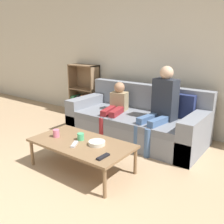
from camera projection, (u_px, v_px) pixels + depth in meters
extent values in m
plane|color=tan|center=(18.00, 214.00, 2.30)|extent=(22.00, 22.00, 0.00)
cube|color=beige|center=(164.00, 55.00, 4.21)|extent=(12.00, 0.06, 2.60)
cube|color=gray|center=(135.00, 129.00, 4.04)|extent=(2.19, 0.98, 0.31)
cube|color=slate|center=(132.00, 118.00, 3.91)|extent=(1.75, 0.80, 0.10)
cube|color=gray|center=(148.00, 97.00, 4.22)|extent=(2.19, 0.18, 0.42)
cube|color=gray|center=(89.00, 111.00, 4.57)|extent=(0.22, 0.98, 0.57)
cube|color=gray|center=(196.00, 135.00, 3.44)|extent=(0.22, 0.98, 0.57)
cube|color=navy|center=(183.00, 106.00, 3.73)|extent=(0.36, 0.12, 0.36)
cube|color=#8E7051|center=(73.00, 88.00, 5.42)|extent=(0.02, 0.28, 1.06)
cube|color=#8E7051|center=(96.00, 92.00, 5.06)|extent=(0.02, 0.28, 1.06)
cube|color=#8E7051|center=(88.00, 89.00, 5.34)|extent=(0.66, 0.02, 1.06)
cube|color=#8E7051|center=(85.00, 114.00, 5.39)|extent=(0.66, 0.28, 0.02)
cube|color=#8E7051|center=(84.00, 89.00, 5.24)|extent=(0.61, 0.28, 0.02)
cube|color=#8E7051|center=(83.00, 65.00, 5.10)|extent=(0.66, 0.28, 0.02)
cube|color=#2D7A4C|center=(75.00, 104.00, 5.48)|extent=(0.06, 0.20, 0.35)
cube|color=#2D7A4C|center=(77.00, 103.00, 5.45)|extent=(0.06, 0.23, 0.37)
cube|color=#6699A8|center=(79.00, 106.00, 5.42)|extent=(0.06, 0.20, 0.29)
cube|color=#232328|center=(81.00, 104.00, 5.38)|extent=(0.05, 0.22, 0.39)
cube|color=#993D84|center=(83.00, 106.00, 5.35)|extent=(0.05, 0.17, 0.30)
cube|color=#B77542|center=(85.00, 104.00, 5.30)|extent=(0.05, 0.21, 0.42)
cube|color=#33519E|center=(87.00, 105.00, 5.27)|extent=(0.04, 0.18, 0.41)
cube|color=#232328|center=(89.00, 106.00, 5.24)|extent=(0.04, 0.16, 0.35)
cube|color=#232328|center=(91.00, 106.00, 5.21)|extent=(0.07, 0.20, 0.37)
cube|color=gold|center=(94.00, 107.00, 5.18)|extent=(0.04, 0.21, 0.36)
cylinder|color=brown|center=(32.00, 153.00, 3.17)|extent=(0.04, 0.04, 0.33)
cylinder|color=brown|center=(105.00, 183.00, 2.50)|extent=(0.04, 0.04, 0.33)
cylinder|color=brown|center=(66.00, 139.00, 3.62)|extent=(0.04, 0.04, 0.33)
cylinder|color=brown|center=(135.00, 161.00, 2.95)|extent=(0.04, 0.04, 0.33)
cube|color=brown|center=(81.00, 143.00, 3.01)|extent=(1.25, 0.67, 0.03)
cylinder|color=#476693|center=(137.00, 139.00, 3.50)|extent=(0.10, 0.10, 0.41)
cylinder|color=#476693|center=(147.00, 143.00, 3.37)|extent=(0.10, 0.10, 0.41)
cube|color=#476693|center=(148.00, 118.00, 3.60)|extent=(0.16, 0.45, 0.09)
cube|color=#476693|center=(159.00, 121.00, 3.47)|extent=(0.16, 0.45, 0.09)
cube|color=#282D38|center=(165.00, 99.00, 3.64)|extent=(0.37, 0.25, 0.60)
sphere|color=#D1A889|center=(167.00, 73.00, 3.54)|extent=(0.19, 0.19, 0.19)
cylinder|color=maroon|center=(102.00, 130.00, 3.84)|extent=(0.11, 0.11, 0.41)
cylinder|color=maroon|center=(110.00, 132.00, 3.78)|extent=(0.11, 0.11, 0.41)
cube|color=maroon|center=(109.00, 111.00, 3.99)|extent=(0.19, 0.45, 0.09)
cube|color=maroon|center=(117.00, 112.00, 3.94)|extent=(0.19, 0.45, 0.09)
cube|color=#9E8966|center=(119.00, 101.00, 4.16)|extent=(0.30, 0.25, 0.30)
sphere|color=#A87A5B|center=(119.00, 87.00, 4.10)|extent=(0.18, 0.18, 0.18)
cylinder|color=pink|center=(56.00, 133.00, 3.15)|extent=(0.08, 0.08, 0.10)
cylinder|color=#4CB77A|center=(81.00, 137.00, 3.06)|extent=(0.08, 0.08, 0.09)
cube|color=black|center=(103.00, 157.00, 2.60)|extent=(0.05, 0.17, 0.02)
cube|color=#B7B7BC|center=(74.00, 144.00, 2.91)|extent=(0.12, 0.17, 0.02)
cylinder|color=beige|center=(97.00, 143.00, 2.92)|extent=(0.20, 0.20, 0.05)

